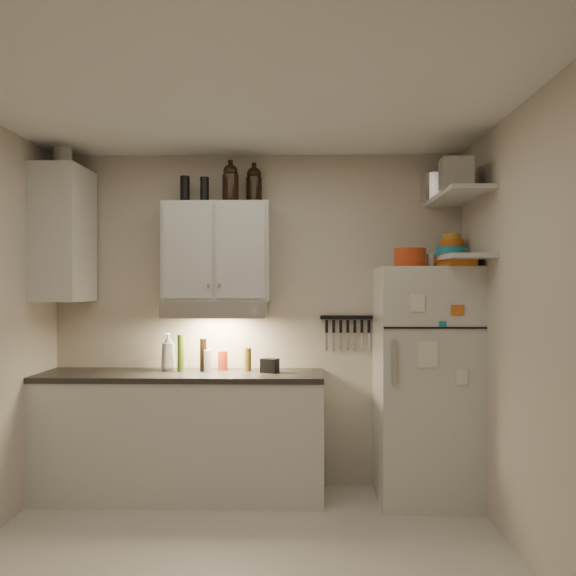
{
  "coord_description": "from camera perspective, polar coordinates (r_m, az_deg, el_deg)",
  "views": [
    {
      "loc": [
        0.35,
        -3.54,
        1.55
      ],
      "look_at": [
        0.25,
        0.9,
        1.55
      ],
      "focal_mm": 40.0,
      "sensor_mm": 36.0,
      "label": 1
    }
  ],
  "objects": [
    {
      "name": "thermos_a",
      "position": [
        4.97,
        -7.43,
        8.64
      ],
      "size": [
        0.09,
        0.09,
        0.19
      ],
      "primitive_type": "cylinder",
      "rotation": [
        0.0,
        0.0,
        0.37
      ],
      "color": "black",
      "rests_on": "upper_cabinet"
    },
    {
      "name": "side_jar",
      "position": [
        5.17,
        -19.39,
        11.04
      ],
      "size": [
        0.17,
        0.17,
        0.18
      ],
      "primitive_type": "cylinder",
      "rotation": [
        0.0,
        0.0,
        -0.3
      ],
      "color": "silver",
      "rests_on": "side_cabinet"
    },
    {
      "name": "stock_pot",
      "position": [
        5.11,
        13.32,
        8.64
      ],
      "size": [
        0.3,
        0.3,
        0.2
      ],
      "primitive_type": "cylinder",
      "rotation": [
        0.0,
        0.0,
        0.04
      ],
      "color": "silver",
      "rests_on": "shelf_hi"
    },
    {
      "name": "countertop",
      "position": [
        4.87,
        -9.45,
        -7.67
      ],
      "size": [
        2.1,
        0.62,
        0.04
      ],
      "primitive_type": "cube",
      "color": "#282623",
      "rests_on": "base_cabinet"
    },
    {
      "name": "vinegar_bottle",
      "position": [
        4.92,
        -7.54,
        -5.92
      ],
      "size": [
        0.07,
        0.07,
        0.25
      ],
      "primitive_type": "cylinder",
      "rotation": [
        0.0,
        0.0,
        -0.34
      ],
      "color": "black",
      "rests_on": "countertop"
    },
    {
      "name": "dutch_oven",
      "position": [
        4.59,
        10.78,
        2.68
      ],
      "size": [
        0.27,
        0.27,
        0.13
      ],
      "primitive_type": "cylinder",
      "rotation": [
        0.0,
        0.0,
        0.26
      ],
      "color": "#AB3614",
      "rests_on": "fridge"
    },
    {
      "name": "back_wall",
      "position": [
        5.07,
        -2.67,
        -2.83
      ],
      "size": [
        3.2,
        0.02,
        2.6
      ],
      "primitive_type": "cube",
      "color": "#C0B5A4",
      "rests_on": "ground"
    },
    {
      "name": "shelf_hi",
      "position": [
        4.74,
        14.82,
        7.87
      ],
      "size": [
        0.3,
        0.95,
        0.03
      ],
      "primitive_type": "cube",
      "color": "silver",
      "rests_on": "right_wall"
    },
    {
      "name": "side_cabinet",
      "position": [
        5.08,
        -19.33,
        4.51
      ],
      "size": [
        0.33,
        0.55,
        1.0
      ],
      "primitive_type": "cube",
      "color": "silver",
      "rests_on": "left_wall"
    },
    {
      "name": "thermos_b",
      "position": [
        5.04,
        -9.14,
        8.61
      ],
      "size": [
        0.08,
        0.08,
        0.21
      ],
      "primitive_type": "cylinder",
      "rotation": [
        0.0,
        0.0,
        -0.14
      ],
      "color": "black",
      "rests_on": "upper_cabinet"
    },
    {
      "name": "bowl_yellow",
      "position": [
        5.0,
        14.38,
        4.42
      ],
      "size": [
        0.14,
        0.14,
        0.04
      ],
      "primitive_type": "cylinder",
      "color": "orange",
      "rests_on": "bowl_orange"
    },
    {
      "name": "tin_a",
      "position": [
        4.73,
        14.66,
        9.32
      ],
      "size": [
        0.26,
        0.25,
        0.2
      ],
      "primitive_type": "cube",
      "rotation": [
        0.0,
        0.0,
        -0.39
      ],
      "color": "#AAAAAD",
      "rests_on": "shelf_hi"
    },
    {
      "name": "floor",
      "position": [
        3.89,
        -4.35,
        -23.66
      ],
      "size": [
        3.2,
        3.0,
        0.02
      ],
      "primitive_type": "cube",
      "color": "beige",
      "rests_on": "ground"
    },
    {
      "name": "shelf_lo",
      "position": [
        4.7,
        14.83,
        2.56
      ],
      "size": [
        0.3,
        0.95,
        0.03
      ],
      "primitive_type": "cube",
      "color": "silver",
      "rests_on": "right_wall"
    },
    {
      "name": "growler_a",
      "position": [
        4.92,
        -5.13,
        9.31
      ],
      "size": [
        0.15,
        0.15,
        0.29
      ],
      "primitive_type": null,
      "rotation": [
        0.0,
        0.0,
        -0.21
      ],
      "color": "black",
      "rests_on": "upper_cabinet"
    },
    {
      "name": "plates",
      "position": [
        4.67,
        14.35,
        3.1
      ],
      "size": [
        0.27,
        0.27,
        0.06
      ],
      "primitive_type": "cylinder",
      "rotation": [
        0.0,
        0.0,
        -0.24
      ],
      "color": "teal",
      "rests_on": "shelf_lo"
    },
    {
      "name": "fridge",
      "position": [
        4.84,
        12.12,
        -8.32
      ],
      "size": [
        0.7,
        0.68,
        1.7
      ],
      "primitive_type": "cube",
      "color": "silver",
      "rests_on": "floor"
    },
    {
      "name": "base_cabinet",
      "position": [
        4.95,
        -9.45,
        -12.95
      ],
      "size": [
        2.1,
        0.6,
        0.88
      ],
      "primitive_type": "cube",
      "color": "silver",
      "rests_on": "floor"
    },
    {
      "name": "soap_bottle",
      "position": [
        5.0,
        -10.59,
        -5.39
      ],
      "size": [
        0.16,
        0.16,
        0.32
      ],
      "primitive_type": "imported",
      "rotation": [
        0.0,
        0.0,
        -0.4
      ],
      "color": "silver",
      "rests_on": "countertop"
    },
    {
      "name": "caddy",
      "position": [
        4.8,
        -1.63,
        -6.91
      ],
      "size": [
        0.15,
        0.13,
        0.1
      ],
      "primitive_type": "cube",
      "rotation": [
        0.0,
        0.0,
        -0.41
      ],
      "color": "black",
      "rests_on": "countertop"
    },
    {
      "name": "growler_b",
      "position": [
        5.02,
        -3.04,
        9.13
      ],
      "size": [
        0.15,
        0.15,
        0.29
      ],
      "primitive_type": null,
      "rotation": [
        0.0,
        0.0,
        -0.22
      ],
      "color": "black",
      "rests_on": "upper_cabinet"
    },
    {
      "name": "bowl_orange",
      "position": [
        5.0,
        14.38,
        3.88
      ],
      "size": [
        0.17,
        0.17,
        0.05
      ],
      "primitive_type": "cylinder",
      "color": "orange",
      "rests_on": "bowl_teal"
    },
    {
      "name": "bowl_teal",
      "position": [
        4.98,
        14.23,
        3.09
      ],
      "size": [
        0.22,
        0.22,
        0.09
      ],
      "primitive_type": "cylinder",
      "color": "teal",
      "rests_on": "shelf_lo"
    },
    {
      "name": "ceiling",
      "position": [
        3.72,
        -4.35,
        16.58
      ],
      "size": [
        3.2,
        3.0,
        0.02
      ],
      "primitive_type": "cube",
      "color": "white",
      "rests_on": "ground"
    },
    {
      "name": "right_wall",
      "position": [
        3.77,
        20.86,
        -3.8
      ],
      "size": [
        0.02,
        3.0,
        2.6
      ],
      "primitive_type": "cube",
      "color": "#C0B5A4",
      "rests_on": "ground"
    },
    {
      "name": "tin_b",
      "position": [
        4.49,
        14.7,
        9.81
      ],
      "size": [
        0.21,
        0.21,
        0.2
      ],
      "primitive_type": "cube",
      "rotation": [
        0.0,
        0.0,
        -0.03
      ],
      "color": "#AAAAAD",
      "rests_on": "shelf_hi"
    },
    {
      "name": "upper_cabinet",
      "position": [
        4.93,
        -6.3,
        3.2
      ],
      "size": [
        0.8,
        0.33,
        0.75
      ],
      "primitive_type": "cube",
      "color": "silver",
      "rests_on": "back_wall"
    },
    {
      "name": "range_hood",
      "position": [
        4.86,
        -6.4,
        -1.89
      ],
      "size": [
        0.76,
        0.46,
        0.12
      ],
      "primitive_type": "cube",
      "color": "silver",
      "rests_on": "back_wall"
    },
    {
      "name": "knife_strip",
      "position": [
        5.05,
        5.27,
        -2.62
      ],
      "size": [
        0.42,
        0.02,
        0.03
      ],
      "primitive_type": "cube",
      "color": "black",
      "rests_on": "back_wall"
    },
    {
      "name": "pepper_mill",
      "position": [
        4.89,
        -3.61,
        -6.36
      ],
      "size": [
        0.06,
        0.06,
        0.18
      ],
      "primitive_type": "cylinder",
      "rotation": [
        0.0,
        0.0,
        0.01
      ],
      "color": "brown",
      "rests_on": "countertop"
    },
    {
      "name": "book_stack",
      "position": [
        4.61,
        14.71,
        2.39
      ],
      "size": [
        0.25,
        0.29,
        0.08
      ],
      "primitive_type": "cube",
      "rotation": [
        0.0,
        0.0,
        0.22
      ],
      "color": "orange",
      "rests_on": "fridge"
    },
    {
      "name": "oil_bottle",
      "position": [
        4.93,
        -9.5,
        -5.73
      ],
      "size": [
        0.06,
        0.06,
        0.28
      ],
      "primitive_type": "cylinder",
      "rotation": [
        0.0,
        0.0,
        0.04
      ],
      "color": "#405F17",
      "rests_on": "countertop"
    },
    {
      "name": "red_jar",
      "position": [
        4.97,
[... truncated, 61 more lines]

